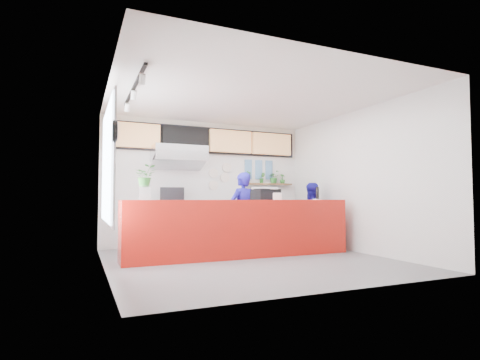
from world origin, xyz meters
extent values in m
plane|color=slate|center=(0.00, 0.00, 0.00)|extent=(5.00, 5.00, 0.00)
plane|color=silver|center=(0.00, 0.00, 3.00)|extent=(5.00, 5.00, 0.00)
plane|color=white|center=(0.00, 2.50, 1.50)|extent=(5.00, 0.00, 5.00)
plane|color=white|center=(-2.50, 0.00, 1.50)|extent=(0.00, 5.00, 5.00)
plane|color=white|center=(2.50, 0.00, 1.50)|extent=(0.00, 5.00, 5.00)
cube|color=#B3150C|center=(0.00, 0.40, 0.55)|extent=(4.50, 0.60, 1.10)
cube|color=beige|center=(0.00, 2.49, 2.60)|extent=(5.00, 0.02, 0.80)
cube|color=#B2B5BA|center=(-0.80, 2.20, 0.45)|extent=(1.80, 0.60, 0.90)
cube|color=black|center=(-0.93, 2.20, 1.14)|extent=(0.64, 0.64, 0.47)
cube|color=#B2B5BA|center=(-0.80, 2.15, 2.15)|extent=(1.20, 0.70, 0.35)
cube|color=#B2B5BA|center=(-0.80, 2.15, 1.95)|extent=(1.20, 0.69, 0.31)
cube|color=#B2B5BA|center=(1.50, 2.20, 0.45)|extent=(1.80, 0.60, 0.90)
cube|color=black|center=(1.41, 2.20, 1.13)|extent=(0.84, 0.70, 0.46)
cube|color=silver|center=(1.41, 2.20, 1.38)|extent=(0.78, 0.67, 0.06)
cube|color=brown|center=(1.60, 2.40, 1.50)|extent=(1.40, 0.18, 0.04)
cube|color=tan|center=(-1.75, 2.38, 2.55)|extent=(1.10, 0.10, 0.55)
cube|color=black|center=(-0.59, 2.38, 2.55)|extent=(1.10, 0.10, 0.55)
cube|color=tan|center=(0.57, 2.38, 2.55)|extent=(1.10, 0.10, 0.55)
cube|color=tan|center=(1.73, 2.38, 2.55)|extent=(1.10, 0.10, 0.55)
cube|color=black|center=(0.00, 2.46, 2.55)|extent=(4.80, 0.04, 0.65)
cube|color=silver|center=(-2.47, 0.30, 1.70)|extent=(0.04, 2.20, 1.90)
cube|color=#B2B5BA|center=(-2.45, 0.30, 1.70)|extent=(0.03, 2.30, 2.00)
cylinder|color=black|center=(-2.46, -0.90, 2.05)|extent=(0.05, 0.30, 0.30)
cylinder|color=white|center=(-2.43, -0.90, 2.05)|extent=(0.02, 0.26, 0.26)
cube|color=black|center=(-2.10, 0.00, 2.94)|extent=(0.05, 2.40, 0.04)
cylinder|color=silver|center=(0.15, 2.47, 1.75)|extent=(0.24, 0.03, 0.24)
cylinder|color=silver|center=(0.45, 2.47, 1.65)|extent=(0.24, 0.03, 0.24)
cylinder|color=silver|center=(0.15, 2.47, 1.45)|extent=(0.24, 0.03, 0.24)
cylinder|color=silver|center=(0.50, 2.47, 1.90)|extent=(0.24, 0.03, 0.24)
cube|color=#598CBF|center=(1.10, 2.48, 2.00)|extent=(0.20, 0.02, 0.25)
cube|color=#598CBF|center=(1.40, 2.48, 2.00)|extent=(0.20, 0.02, 0.25)
cube|color=#598CBF|center=(1.70, 2.48, 2.00)|extent=(0.20, 0.02, 0.25)
cube|color=#598CBF|center=(1.10, 2.48, 1.75)|extent=(0.20, 0.02, 0.25)
cube|color=#598CBF|center=(1.40, 2.48, 1.75)|extent=(0.20, 0.02, 0.25)
cube|color=#598CBF|center=(1.70, 2.48, 1.75)|extent=(0.20, 0.02, 0.25)
imported|color=#1A169A|center=(0.25, 0.95, 0.84)|extent=(0.72, 0.60, 1.67)
imported|color=#1A169A|center=(2.02, 1.03, 0.74)|extent=(0.73, 0.57, 1.49)
imported|color=#2A7027|center=(1.06, 2.40, 1.68)|extent=(0.17, 0.12, 0.32)
imported|color=#2A7027|center=(1.46, 2.40, 1.66)|extent=(0.18, 0.16, 0.27)
imported|color=#2A7027|center=(1.80, 2.40, 1.68)|extent=(0.38, 0.35, 0.33)
imported|color=#2A7027|center=(2.06, 2.40, 1.65)|extent=(0.17, 0.16, 0.26)
cylinder|color=white|center=(-1.85, 0.31, 1.23)|extent=(0.23, 0.23, 0.25)
imported|color=#2A7027|center=(-1.85, 0.31, 1.51)|extent=(0.36, 0.31, 0.38)
cube|color=white|center=(0.74, 0.30, 1.17)|extent=(0.18, 0.15, 0.14)
cylinder|color=white|center=(1.74, 0.36, 1.11)|extent=(0.24, 0.24, 0.01)
cylinder|color=black|center=(1.74, 0.36, 1.24)|extent=(0.08, 0.08, 0.26)
camera|label=1|loc=(-2.89, -6.24, 1.13)|focal=28.00mm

